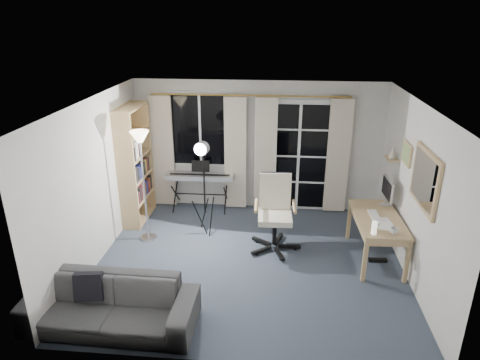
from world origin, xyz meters
name	(u,v)px	position (x,y,z in m)	size (l,w,h in m)	color
floor	(249,262)	(0.00, 0.00, -0.01)	(4.50, 4.00, 0.02)	#343C4B
window	(200,130)	(-1.05, 1.97, 1.50)	(1.20, 0.08, 1.40)	white
french_door	(298,157)	(0.75, 1.97, 1.03)	(1.32, 0.09, 2.11)	white
curtains	(250,154)	(-0.14, 1.88, 1.09)	(3.60, 0.07, 2.13)	gold
bookshelf	(133,168)	(-2.13, 1.26, 0.98)	(0.34, 0.96, 2.06)	tan
torchiere_lamp	(141,154)	(-1.72, 0.56, 1.47)	(0.37, 0.37, 1.83)	#B2B2B7
keyboard_piano	(200,177)	(-1.04, 1.70, 0.68)	(1.24, 0.61, 0.89)	black
studio_light	(202,159)	(-0.82, 0.81, 1.32)	(0.34, 0.35, 1.65)	black
office_chair	(275,205)	(0.36, 0.55, 0.70)	(0.79, 0.82, 1.18)	black
desk	(378,222)	(1.88, 0.29, 0.61)	(0.69, 1.31, 0.69)	tan
monitor	(387,190)	(2.08, 0.74, 0.95)	(0.17, 0.50, 0.43)	silver
desk_clutter	(376,233)	(1.83, 0.07, 0.54)	(0.39, 0.79, 0.88)	white
mug	(394,230)	(1.98, -0.21, 0.75)	(0.11, 0.09, 0.11)	silver
wall_mirror	(425,179)	(2.22, -0.35, 1.55)	(0.04, 0.94, 0.74)	tan
framed_print	(407,154)	(2.23, 0.55, 1.60)	(0.03, 0.42, 0.32)	tan
wall_shelf	(392,155)	(2.16, 1.05, 1.41)	(0.16, 0.30, 0.18)	tan
sofa	(109,298)	(-1.53, -1.55, 0.39)	(2.02, 0.63, 0.78)	#2F2E31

